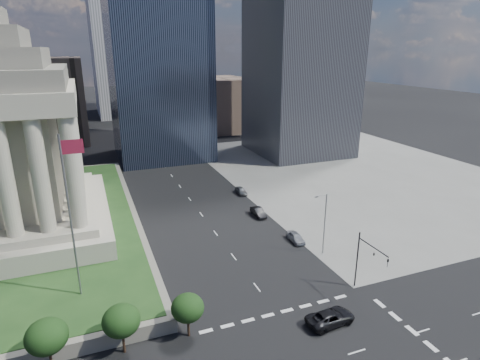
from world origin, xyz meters
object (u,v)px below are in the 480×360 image
flagpole (71,209)px  pickup_truck (331,317)px  parked_sedan_mid (258,212)px  street_lamp_north (324,220)px  parked_sedan_far (241,191)px  parked_sedan_near (296,237)px  traffic_signal_ne (367,258)px

flagpole → pickup_truck: size_ratio=3.34×
parked_sedan_mid → street_lamp_north: bearing=-78.7°
street_lamp_north → pickup_truck: size_ratio=1.67×
parked_sedan_far → parked_sedan_near: bearing=-88.0°
pickup_truck → parked_sedan_near: (6.53, 20.09, -0.07)m
pickup_truck → parked_sedan_near: size_ratio=1.34×
flagpole → street_lamp_north: bearing=1.6°
flagpole → parked_sedan_far: size_ratio=4.57×
flagpole → parked_sedan_near: 36.06m
parked_sedan_near → parked_sedan_mid: (-1.49, 12.10, 0.03)m
parked_sedan_near → parked_sedan_far: size_ratio=1.02×
street_lamp_north → parked_sedan_far: street_lamp_north is taller
parked_sedan_mid → parked_sedan_far: parked_sedan_mid is taller
street_lamp_north → parked_sedan_far: 30.44m
street_lamp_north → parked_sedan_mid: bearing=100.9°
parked_sedan_mid → flagpole: bearing=-149.9°
traffic_signal_ne → parked_sedan_mid: bearing=95.0°
parked_sedan_near → parked_sedan_far: 24.89m
flagpole → parked_sedan_mid: bearing=29.7°
street_lamp_north → parked_sedan_near: size_ratio=2.24×
pickup_truck → parked_sedan_near: bearing=-22.6°
parked_sedan_near → parked_sedan_mid: size_ratio=0.93×
flagpole → parked_sedan_far: 47.16m
parked_sedan_far → street_lamp_north: bearing=-84.5°
pickup_truck → parked_sedan_far: size_ratio=1.37×
parked_sedan_mid → parked_sedan_far: bearing=83.7°
street_lamp_north → parked_sedan_near: 7.30m
traffic_signal_ne → pickup_truck: size_ratio=1.34×
flagpole → parked_sedan_far: bearing=42.9°
parked_sedan_far → traffic_signal_ne: bearing=-86.6°
traffic_signal_ne → parked_sedan_near: (-1.00, 16.40, -4.49)m
street_lamp_north → parked_sedan_near: (-1.83, 5.09, -4.90)m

